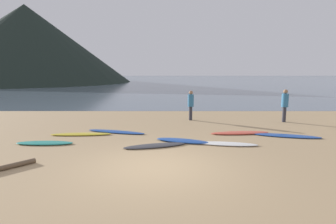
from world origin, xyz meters
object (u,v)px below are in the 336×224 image
Objects in this scene: person_2 at (190,103)px; surfboard_5 at (226,144)px; surfboard_4 at (182,141)px; surfboard_6 at (240,133)px; surfboard_0 at (44,143)px; person_1 at (285,103)px; surfboard_3 at (155,146)px; surfboard_2 at (116,132)px; driftwood_log at (8,167)px; surfboard_1 at (81,134)px; surfboard_7 at (286,136)px.

surfboard_5 is at bearing 92.65° from person_2.
surfboard_4 is at bearing 73.96° from person_2.
surfboard_4 is 0.81× the size of surfboard_6.
surfboard_0 is 11.43m from person_1.
surfboard_4 is at bearing 15.66° from surfboard_3.
person_1 is 4.83m from person_2.
surfboard_6 is at bearing 47.04° from surfboard_4.
surfboard_2 is (2.27, 1.88, -0.01)m from surfboard_0.
surfboard_3 reaches higher than surfboard_5.
person_1 is 1.17× the size of driftwood_log.
driftwood_log reaches higher than surfboard_1.
surfboard_4 is 2.85m from surfboard_6.
surfboard_7 is at bearing -21.59° from surfboard_6.
driftwood_log is (-5.59, -7.47, -0.86)m from person_2.
surfboard_1 is 8.45m from surfboard_7.
surfboard_6 is 3.82m from person_2.
surfboard_6 is 8.56m from driftwood_log.
surfboard_4 reaches higher than surfboard_1.
surfboard_3 is 0.86× the size of surfboard_7.
person_2 reaches higher than surfboard_2.
surfboard_4 reaches higher than surfboard_2.
person_2 is (-1.84, 3.22, 0.89)m from surfboard_6.
surfboard_5 is (5.73, -1.49, -0.00)m from surfboard_1.
person_1 reaches higher than surfboard_3.
surfboard_1 is 0.95× the size of surfboard_7.
surfboard_0 is 7.57m from person_2.
surfboard_7 is 1.55× the size of person_1.
surfboard_5 is (1.58, -0.38, -0.01)m from surfboard_4.
person_1 is (10.53, 4.36, 0.95)m from surfboard_0.
surfboard_0 is 7.75m from surfboard_6.
surfboard_1 is 4.07m from driftwood_log.
person_1 is at bearing 33.74° from driftwood_log.
surfboard_5 is at bearing 5.11° from surfboard_4.
driftwood_log is (-0.76, -4.00, 0.03)m from surfboard_1.
surfboard_1 is 4.30m from surfboard_4.
surfboard_2 is 3.20m from surfboard_4.
surfboard_3 is (4.05, -0.34, -0.01)m from surfboard_0.
surfboard_5 is 0.89× the size of surfboard_6.
surfboard_2 is at bearing 39.49° from surfboard_0.
person_2 reaches higher than surfboard_0.
surfboard_1 is 1.47× the size of person_1.
surfboard_6 is 1.84m from surfboard_7.
person_1 is (3.90, 4.43, 0.96)m from surfboard_5.
surfboard_1 is 1.45m from surfboard_2.
driftwood_log is at bearing -130.74° from surfboard_4.
surfboard_5 is 5.98m from person_1.
driftwood_log is at bearing -142.12° from surfboard_7.
driftwood_log is (0.13, -2.59, 0.03)m from surfboard_0.
person_2 is (0.67, 4.57, 0.89)m from surfboard_4.
surfboard_7 is at bearing 30.07° from surfboard_4.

